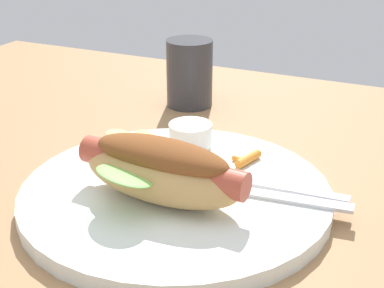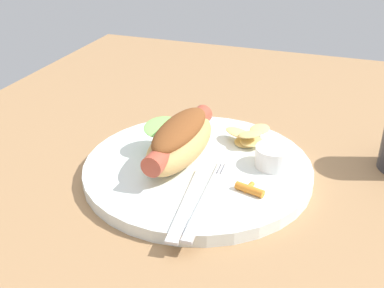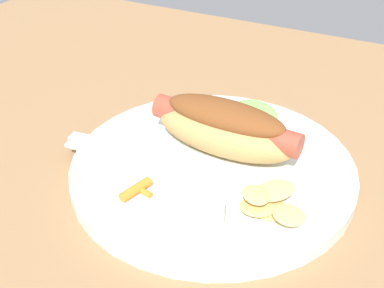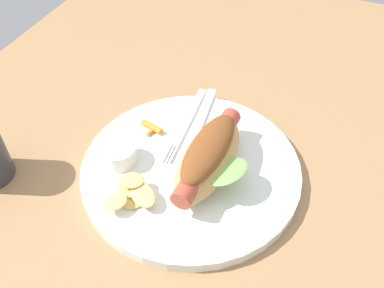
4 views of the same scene
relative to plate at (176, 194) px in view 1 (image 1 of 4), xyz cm
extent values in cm
cube|color=#9E754C|center=(1.32, -0.12, -1.70)|extent=(120.00, 90.00, 1.80)
cylinder|color=white|center=(0.00, 0.00, 0.00)|extent=(29.91, 29.91, 1.60)
ellipsoid|color=tan|center=(-0.16, -2.63, 3.25)|extent=(16.20, 7.19, 4.90)
cylinder|color=#B24733|center=(-0.16, -2.63, 4.11)|extent=(16.84, 3.64, 2.65)
ellipsoid|color=brown|center=(-0.16, -2.63, 5.30)|extent=(13.73, 5.49, 2.85)
ellipsoid|color=#7FC65B|center=(-2.11, -5.79, 4.23)|extent=(7.26, 6.43, 1.72)
cylinder|color=white|center=(-2.81, 9.27, 2.13)|extent=(4.83, 4.83, 2.66)
cube|color=silver|center=(9.02, 3.67, 1.00)|extent=(13.61, 1.90, 0.40)
cube|color=silver|center=(0.63, 3.68, 1.00)|extent=(3.21, 0.47, 0.40)
cube|color=silver|center=(0.65, 3.23, 1.00)|extent=(3.21, 0.47, 0.40)
cube|color=silver|center=(0.67, 2.79, 1.00)|extent=(3.21, 0.47, 0.40)
cube|color=silver|center=(9.11, 1.87, 0.98)|extent=(14.72, 2.95, 0.36)
ellipsoid|color=#E6C271|center=(-7.82, 4.48, 1.05)|extent=(4.46, 3.85, 0.50)
ellipsoid|color=#E6C271|center=(-6.99, 5.37, 1.62)|extent=(3.75, 3.64, 0.77)
ellipsoid|color=#E6C271|center=(-7.82, 3.21, 2.22)|extent=(4.80, 5.14, 0.79)
ellipsoid|color=#E6C271|center=(-10.07, 5.84, 2.19)|extent=(4.08, 3.81, 0.82)
ellipsoid|color=#E6C271|center=(-6.72, 5.21, 2.79)|extent=(3.82, 4.11, 0.99)
cylinder|color=orange|center=(4.50, 7.89, 1.28)|extent=(1.88, 3.72, 0.96)
cylinder|color=orange|center=(3.78, 7.63, 1.10)|extent=(2.01, 1.06, 0.61)
cylinder|color=#333338|center=(-10.52, 25.41, 3.85)|extent=(6.40, 6.40, 9.30)
camera|label=1|loc=(21.67, -42.91, 26.75)|focal=52.88mm
camera|label=2|loc=(51.58, 17.37, 32.47)|focal=44.91mm
camera|label=3|loc=(-17.61, 39.70, 32.14)|focal=47.59mm
camera|label=4|loc=(-34.72, -14.04, 43.15)|focal=38.76mm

